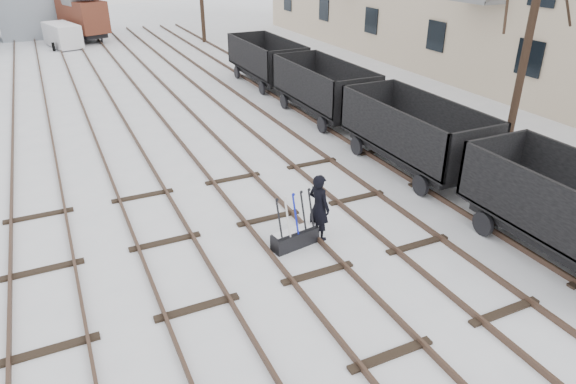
# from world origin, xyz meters

# --- Properties ---
(ground) EXTENTS (120.00, 120.00, 0.00)m
(ground) POSITION_xyz_m (0.00, 0.00, 0.00)
(ground) COLOR white
(ground) RESTS_ON ground
(tracks) EXTENTS (13.90, 52.00, 0.16)m
(tracks) POSITION_xyz_m (-0.00, 13.67, 0.07)
(tracks) COLOR black
(tracks) RESTS_ON ground
(shed_right) EXTENTS (7.00, 6.00, 4.50)m
(shed_right) POSITION_xyz_m (-4.00, 40.00, 2.25)
(shed_right) COLOR #8A939C
(shed_right) RESTS_ON ground
(ground_frame) EXTENTS (1.35, 0.63, 1.49)m
(ground_frame) POSITION_xyz_m (0.07, 1.38, 0.28)
(ground_frame) COLOR black
(ground_frame) RESTS_ON ground
(worker) EXTENTS (0.64, 0.79, 1.87)m
(worker) POSITION_xyz_m (0.82, 1.48, 0.94)
(worker) COLOR black
(worker) RESTS_ON ground
(freight_wagon_a) EXTENTS (2.33, 5.84, 2.38)m
(freight_wagon_a) POSITION_xyz_m (6.00, -2.17, 0.91)
(freight_wagon_a) COLOR black
(freight_wagon_a) RESTS_ON ground
(freight_wagon_b) EXTENTS (2.33, 5.84, 2.38)m
(freight_wagon_b) POSITION_xyz_m (6.00, 4.23, 0.91)
(freight_wagon_b) COLOR black
(freight_wagon_b) RESTS_ON ground
(freight_wagon_c) EXTENTS (2.33, 5.84, 2.38)m
(freight_wagon_c) POSITION_xyz_m (6.00, 10.63, 0.91)
(freight_wagon_c) COLOR black
(freight_wagon_c) RESTS_ON ground
(freight_wagon_d) EXTENTS (2.33, 5.84, 2.38)m
(freight_wagon_d) POSITION_xyz_m (6.00, 17.03, 0.91)
(freight_wagon_d) COLOR black
(freight_wagon_d) RESTS_ON ground
(box_van_wagon) EXTENTS (3.72, 4.94, 3.36)m
(box_van_wagon) POSITION_xyz_m (-1.59, 35.01, 1.96)
(box_van_wagon) COLOR black
(box_van_wagon) RESTS_ON ground
(panel_van) EXTENTS (2.57, 4.13, 1.69)m
(panel_van) POSITION_xyz_m (-3.35, 33.16, 0.88)
(panel_van) COLOR silver
(panel_van) RESTS_ON ground
(tree_near) EXTENTS (0.30, 0.30, 6.92)m
(tree_near) POSITION_xyz_m (11.21, 4.72, 3.46)
(tree_near) COLOR black
(tree_near) RESTS_ON ground
(tree_far_left) EXTENTS (0.30, 0.30, 4.97)m
(tree_far_left) POSITION_xyz_m (-2.13, 40.18, 2.49)
(tree_far_left) COLOR black
(tree_far_left) RESTS_ON ground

